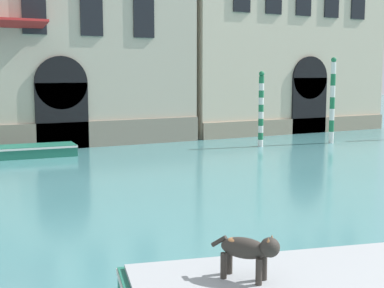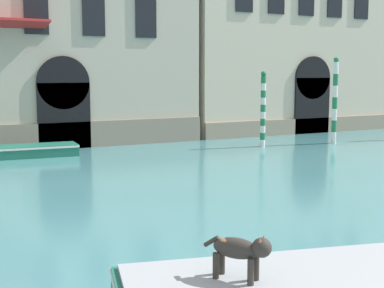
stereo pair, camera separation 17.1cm
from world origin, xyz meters
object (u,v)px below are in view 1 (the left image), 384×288
at_px(mooring_pole_0, 261,109).
at_px(mooring_pole_2, 332,100).
at_px(dog_on_deck, 249,250).
at_px(boat_moored_near_palazzo, 1,152).

bearing_deg(mooring_pole_0, mooring_pole_2, -8.52).
distance_m(dog_on_deck, mooring_pole_0, 17.94).
xyz_separation_m(boat_moored_near_palazzo, mooring_pole_0, (11.10, -1.88, 1.49)).
xyz_separation_m(dog_on_deck, mooring_pole_2, (14.08, 14.08, 0.95)).
bearing_deg(mooring_pole_2, dog_on_deck, -135.00).
xyz_separation_m(dog_on_deck, boat_moored_near_palazzo, (-0.74, 16.52, -0.87)).
height_order(boat_moored_near_palazzo, mooring_pole_0, mooring_pole_0).
distance_m(mooring_pole_0, mooring_pole_2, 3.78).
relative_size(boat_moored_near_palazzo, mooring_pole_2, 1.44).
bearing_deg(mooring_pole_2, boat_moored_near_palazzo, 170.65).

